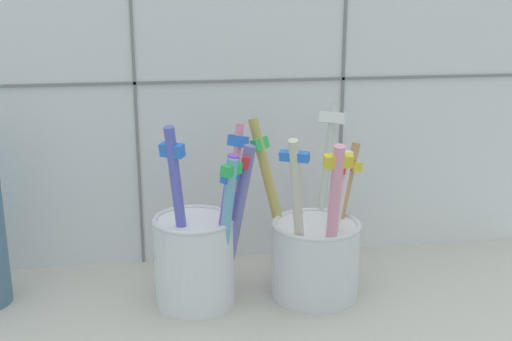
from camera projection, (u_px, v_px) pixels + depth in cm
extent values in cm
cube|color=#BCB7AD|center=(257.00, 311.00, 62.63)|extent=(64.00, 22.00, 2.00)
cube|color=white|center=(240.00, 66.00, 68.09)|extent=(64.00, 2.00, 45.00)
cube|color=gray|center=(134.00, 70.00, 65.52)|extent=(0.30, 0.20, 45.00)
cube|color=gray|center=(344.00, 66.00, 68.57)|extent=(0.30, 0.20, 45.00)
cube|color=gray|center=(241.00, 81.00, 67.41)|extent=(64.00, 0.20, 0.30)
cylinder|color=white|center=(195.00, 261.00, 61.19)|extent=(7.37, 7.37, 8.20)
torus|color=silver|center=(194.00, 220.00, 60.05)|extent=(7.50, 7.50, 0.50)
cylinder|color=#8E46D5|center=(223.00, 231.00, 59.15)|extent=(3.12, 3.06, 14.47)
cube|color=blue|center=(230.00, 176.00, 57.22)|extent=(1.96, 1.99, 1.00)
cylinder|color=#6C6FB3|center=(235.00, 225.00, 59.90)|extent=(3.99, 1.83, 14.97)
cube|color=#E5333F|center=(247.00, 160.00, 58.18)|extent=(1.33, 2.53, 1.21)
cylinder|color=#67B2D2|center=(225.00, 234.00, 58.66)|extent=(2.69, 2.68, 14.25)
cube|color=green|center=(231.00, 169.00, 56.52)|extent=(2.09, 2.10, 1.07)
cylinder|color=#5A5EC9|center=(180.00, 219.00, 58.28)|extent=(2.74, 3.58, 17.13)
cube|color=blue|center=(172.00, 150.00, 55.63)|extent=(2.27, 1.94, 1.22)
cylinder|color=pink|center=(231.00, 210.00, 62.14)|extent=(3.11, 3.21, 16.09)
cube|color=blue|center=(238.00, 141.00, 61.27)|extent=(2.02, 1.99, 1.11)
cylinder|color=white|center=(315.00, 259.00, 62.97)|extent=(8.32, 8.32, 7.11)
torus|color=silver|center=(316.00, 224.00, 61.98)|extent=(8.40, 8.40, 0.50)
cylinder|color=tan|center=(340.00, 216.00, 63.62)|extent=(4.41, 3.44, 13.99)
cube|color=yellow|center=(351.00, 165.00, 63.17)|extent=(2.07, 2.32, 1.10)
cylinder|color=silver|center=(323.00, 192.00, 65.80)|extent=(3.91, 5.58, 17.08)
cube|color=white|center=(332.00, 118.00, 65.77)|extent=(2.76, 2.33, 1.30)
cylinder|color=tan|center=(274.00, 203.00, 63.84)|extent=(4.96, 4.54, 16.30)
cube|color=green|center=(260.00, 144.00, 63.12)|extent=(2.14, 2.24, 1.26)
cylinder|color=pink|center=(332.00, 227.00, 58.31)|extent=(1.16, 4.52, 15.76)
cube|color=yellow|center=(338.00, 161.00, 55.22)|extent=(2.46, 1.14, 1.25)
cylinder|color=white|center=(334.00, 226.00, 60.33)|extent=(2.89, 2.74, 14.42)
cube|color=#E5333F|center=(345.00, 167.00, 58.31)|extent=(2.15, 2.27, 1.07)
cylinder|color=beige|center=(298.00, 223.00, 58.75)|extent=(3.17, 5.09, 16.20)
cube|color=blue|center=(294.00, 156.00, 55.34)|extent=(2.60, 1.88, 0.96)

